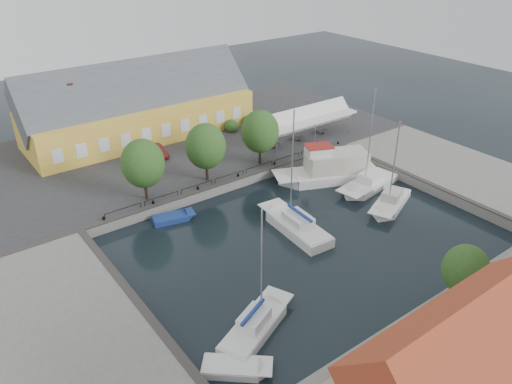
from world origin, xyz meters
The scene contains 17 objects.
ground centered at (0.00, 0.00, 0.00)m, with size 140.00×140.00×0.00m, color black.
north_quay centered at (0.00, 23.00, 0.50)m, with size 56.00×26.00×1.00m, color #2D2D30.
west_quay centered at (-22.00, -2.00, 0.50)m, with size 12.00×24.00×1.00m, color slate.
east_quay centered at (22.00, -2.00, 0.50)m, with size 12.00×24.00×1.00m, color slate.
quay_edge_fittings centered at (0.02, 4.75, 1.06)m, with size 56.00×24.72×0.40m.
warehouse centered at (-2.60, 28.36, 4.43)m, with size 28.56×14.00×9.55m.
tent_canopy centered at (14.00, 14.50, 3.68)m, with size 14.00×4.00×2.83m.
quay_trees centered at (-2.00, 12.00, 4.88)m, with size 18.20×4.20×6.30m.
car_silver centered at (15.27, 32.37, 1.79)m, with size 1.86×4.63×1.58m, color #AAADB2.
car_red centered at (-3.42, 20.86, 1.63)m, with size 1.34×3.83×1.26m, color #591614.
center_sailboat centered at (0.11, 0.01, 0.36)m, with size 3.20×8.91×12.04m.
trawler centered at (10.08, 5.74, 1.02)m, with size 12.15×7.87×5.00m.
east_boat_a centered at (12.04, 1.88, 0.26)m, with size 8.47×3.96×11.60m.
east_boat_b centered at (10.69, -2.19, 0.26)m, with size 7.32×4.86×9.83m.
west_boat_d centered at (-10.44, -8.10, 0.27)m, with size 7.52×4.96×9.99m.
launch_sw centered at (-13.66, -10.26, 0.09)m, with size 4.50×4.21×0.98m.
launch_nw centered at (-8.11, 8.44, 0.09)m, with size 4.29×2.46×0.88m.
Camera 1 is at (-26.00, -29.11, 25.04)m, focal length 35.00 mm.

